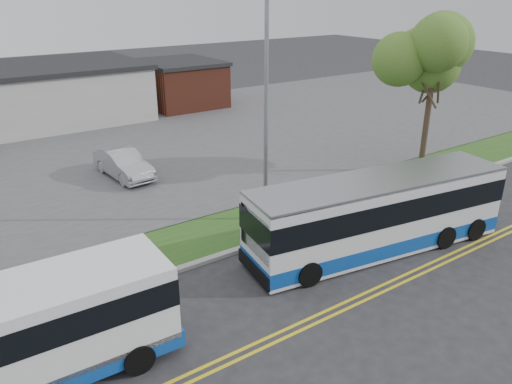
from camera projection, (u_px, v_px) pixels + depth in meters
ground at (244, 267)px, 18.78m from camera, size 140.00×140.00×0.00m
lane_line_north at (310, 318)px, 15.85m from camera, size 70.00×0.12×0.01m
lane_line_south at (316, 323)px, 15.63m from camera, size 70.00×0.12×0.01m
curb at (228, 253)px, 19.59m from camera, size 80.00×0.30×0.15m
verge at (206, 236)px, 20.97m from camera, size 80.00×3.30×0.10m
parking_lot at (97, 151)px, 31.69m from camera, size 80.00×25.00×0.10m
brick_wing at (180, 83)px, 43.31m from camera, size 6.30×7.30×3.90m
tree_east at (435, 60)px, 26.04m from camera, size 5.20×5.20×8.33m
streetlight_near at (267, 106)px, 20.43m from camera, size 0.35×1.53×9.50m
shuttle_bus at (54, 326)px, 13.05m from camera, size 7.63×2.73×2.89m
transit_bus at (378, 214)px, 19.52m from camera, size 11.10×4.12×3.01m
parked_car_a at (124, 164)px, 27.06m from camera, size 1.98×4.68×1.50m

